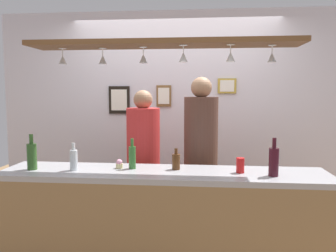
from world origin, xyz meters
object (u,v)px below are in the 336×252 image
object	(u,v)px
cupcake	(119,164)
bottle_wine_dark_red	(274,161)
bottle_beer_green_import	(132,157)
person_middle_brown_shirt	(201,147)
bottle_beer_brown_stubby	(176,161)
picture_frame_upper_small	(227,86)
picture_frame_caricature	(119,100)
bottle_champagne_green	(32,156)
person_left_red_shirt	(143,154)
bottle_soda_clear	(74,159)
drink_can	(240,165)
picture_frame_crest	(164,96)

from	to	relation	value
cupcake	bottle_wine_dark_red	bearing A→B (deg)	-6.75
bottle_wine_dark_red	cupcake	bearing A→B (deg)	173.25
bottle_beer_green_import	cupcake	bearing A→B (deg)	178.67
person_middle_brown_shirt	bottle_beer_brown_stubby	bearing A→B (deg)	-109.54
bottle_beer_green_import	picture_frame_upper_small	size ratio (longest dim) A/B	1.18
bottle_wine_dark_red	picture_frame_caricature	distance (m)	2.21
bottle_beer_green_import	cupcake	xyz separation A→B (m)	(-0.11, 0.00, -0.07)
cupcake	picture_frame_caricature	distance (m)	1.47
bottle_beer_brown_stubby	bottle_champagne_green	bearing A→B (deg)	-174.30
bottle_beer_green_import	person_left_red_shirt	bearing A→B (deg)	90.55
bottle_soda_clear	bottle_beer_green_import	bearing A→B (deg)	12.74
bottle_beer_green_import	drink_can	bearing A→B (deg)	-3.89
bottle_soda_clear	bottle_beer_brown_stubby	bearing A→B (deg)	7.59
bottle_beer_brown_stubby	picture_frame_caricature	xyz separation A→B (m)	(-0.81, 1.33, 0.48)
drink_can	cupcake	distance (m)	1.01
bottle_wine_dark_red	person_middle_brown_shirt	bearing A→B (deg)	127.35
person_left_red_shirt	drink_can	size ratio (longest dim) A/B	13.45
bottle_wine_dark_red	bottle_champagne_green	bearing A→B (deg)	179.09
bottle_soda_clear	cupcake	size ratio (longest dim) A/B	2.95
bottle_beer_brown_stubby	picture_frame_crest	xyz separation A→B (m)	(-0.25, 1.33, 0.53)
person_left_red_shirt	bottle_wine_dark_red	bearing A→B (deg)	-32.67
bottle_wine_dark_red	picture_frame_upper_small	world-z (taller)	picture_frame_upper_small
bottle_beer_brown_stubby	picture_frame_crest	distance (m)	1.45
picture_frame_upper_small	cupcake	bearing A→B (deg)	-126.88
picture_frame_upper_small	bottle_wine_dark_red	bearing A→B (deg)	-80.22
bottle_beer_brown_stubby	person_left_red_shirt	bearing A→B (deg)	122.96
person_middle_brown_shirt	bottle_champagne_green	size ratio (longest dim) A/B	5.90
bottle_soda_clear	picture_frame_crest	world-z (taller)	picture_frame_crest
person_left_red_shirt	picture_frame_caricature	bearing A→B (deg)	119.86
person_left_red_shirt	bottle_champagne_green	world-z (taller)	person_left_red_shirt
picture_frame_crest	bottle_beer_green_import	bearing A→B (deg)	-95.29
bottle_champagne_green	bottle_soda_clear	bearing A→B (deg)	1.20
drink_can	picture_frame_caricature	distance (m)	1.99
picture_frame_caricature	picture_frame_crest	bearing A→B (deg)	0.00
drink_can	picture_frame_crest	size ratio (longest dim) A/B	0.47
person_middle_brown_shirt	picture_frame_caricature	bearing A→B (deg)	143.69
bottle_beer_green_import	bottle_champagne_green	xyz separation A→B (m)	(-0.83, -0.11, 0.01)
bottle_beer_brown_stubby	drink_can	world-z (taller)	bottle_beer_brown_stubby
person_left_red_shirt	person_middle_brown_shirt	xyz separation A→B (m)	(0.59, 0.00, 0.08)
drink_can	picture_frame_upper_small	xyz separation A→B (m)	(-0.01, 1.40, 0.66)
person_left_red_shirt	person_middle_brown_shirt	bearing A→B (deg)	0.00
person_middle_brown_shirt	picture_frame_upper_small	size ratio (longest dim) A/B	8.04
person_middle_brown_shirt	bottle_wine_dark_red	bearing A→B (deg)	-52.65
bottle_beer_brown_stubby	drink_can	distance (m)	0.53
bottle_wine_dark_red	picture_frame_crest	size ratio (longest dim) A/B	1.15
person_left_red_shirt	bottle_soda_clear	distance (m)	0.84
bottle_soda_clear	picture_frame_upper_small	xyz separation A→B (m)	(1.36, 1.44, 0.63)
bottle_beer_brown_stubby	picture_frame_caricature	bearing A→B (deg)	121.25
bottle_champagne_green	picture_frame_upper_small	distance (m)	2.33
bottle_beer_green_import	bottle_soda_clear	xyz separation A→B (m)	(-0.47, -0.11, -0.01)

